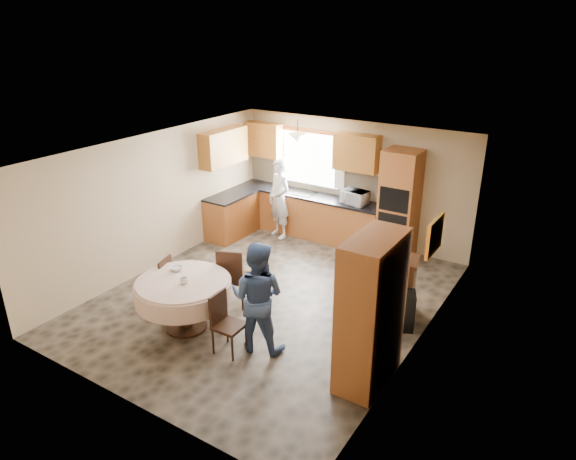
{
  "coord_description": "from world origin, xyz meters",
  "views": [
    {
      "loc": [
        4.27,
        -6.18,
        4.33
      ],
      "look_at": [
        0.17,
        0.3,
        1.16
      ],
      "focal_mm": 32.0,
      "sensor_mm": 36.0,
      "label": 1
    }
  ],
  "objects_px": {
    "oven_tower": "(399,205)",
    "person_dining": "(257,297)",
    "person_sink": "(279,199)",
    "cupboard": "(371,312)",
    "sideboard": "(376,283)",
    "chair_back": "(232,275)",
    "dining_table": "(183,291)",
    "chair_left": "(161,281)",
    "chair_right": "(225,320)"
  },
  "relations": [
    {
      "from": "dining_table",
      "to": "person_dining",
      "type": "distance_m",
      "value": 1.23
    },
    {
      "from": "cupboard",
      "to": "person_sink",
      "type": "distance_m",
      "value": 4.86
    },
    {
      "from": "cupboard",
      "to": "chair_back",
      "type": "distance_m",
      "value": 2.67
    },
    {
      "from": "oven_tower",
      "to": "sideboard",
      "type": "bearing_deg",
      "value": -77.58
    },
    {
      "from": "chair_back",
      "to": "chair_left",
      "type": "bearing_deg",
      "value": 13.5
    },
    {
      "from": "oven_tower",
      "to": "cupboard",
      "type": "xyz_separation_m",
      "value": [
        1.07,
        -3.73,
        -0.06
      ]
    },
    {
      "from": "oven_tower",
      "to": "person_sink",
      "type": "bearing_deg",
      "value": -171.02
    },
    {
      "from": "chair_right",
      "to": "cupboard",
      "type": "bearing_deg",
      "value": -77.4
    },
    {
      "from": "dining_table",
      "to": "chair_right",
      "type": "bearing_deg",
      "value": -7.92
    },
    {
      "from": "sideboard",
      "to": "oven_tower",
      "type": "bearing_deg",
      "value": 90.03
    },
    {
      "from": "cupboard",
      "to": "sideboard",
      "type": "bearing_deg",
      "value": 110.23
    },
    {
      "from": "chair_back",
      "to": "person_dining",
      "type": "height_order",
      "value": "person_dining"
    },
    {
      "from": "oven_tower",
      "to": "chair_left",
      "type": "distance_m",
      "value": 4.61
    },
    {
      "from": "dining_table",
      "to": "person_sink",
      "type": "xyz_separation_m",
      "value": [
        -0.75,
        3.71,
        0.22
      ]
    },
    {
      "from": "person_dining",
      "to": "cupboard",
      "type": "bearing_deg",
      "value": 173.41
    },
    {
      "from": "oven_tower",
      "to": "chair_back",
      "type": "xyz_separation_m",
      "value": [
        -1.52,
        -3.22,
        -0.5
      ]
    },
    {
      "from": "chair_right",
      "to": "person_dining",
      "type": "height_order",
      "value": "person_dining"
    },
    {
      "from": "sideboard",
      "to": "person_sink",
      "type": "xyz_separation_m",
      "value": [
        -2.92,
        1.65,
        0.4
      ]
    },
    {
      "from": "cupboard",
      "to": "chair_right",
      "type": "height_order",
      "value": "cupboard"
    },
    {
      "from": "dining_table",
      "to": "person_dining",
      "type": "bearing_deg",
      "value": 8.7
    },
    {
      "from": "sideboard",
      "to": "dining_table",
      "type": "distance_m",
      "value": 3.0
    },
    {
      "from": "oven_tower",
      "to": "sideboard",
      "type": "xyz_separation_m",
      "value": [
        0.45,
        -2.04,
        -0.62
      ]
    },
    {
      "from": "sideboard",
      "to": "cupboard",
      "type": "bearing_deg",
      "value": -82.15
    },
    {
      "from": "sideboard",
      "to": "dining_table",
      "type": "bearing_deg",
      "value": -148.85
    },
    {
      "from": "sideboard",
      "to": "person_sink",
      "type": "distance_m",
      "value": 3.38
    },
    {
      "from": "dining_table",
      "to": "person_sink",
      "type": "bearing_deg",
      "value": 101.42
    },
    {
      "from": "oven_tower",
      "to": "person_dining",
      "type": "bearing_deg",
      "value": -97.43
    },
    {
      "from": "chair_left",
      "to": "person_sink",
      "type": "xyz_separation_m",
      "value": [
        -0.04,
        3.48,
        0.35
      ]
    },
    {
      "from": "dining_table",
      "to": "chair_right",
      "type": "height_order",
      "value": "chair_right"
    },
    {
      "from": "cupboard",
      "to": "chair_right",
      "type": "xyz_separation_m",
      "value": [
        -1.93,
        -0.5,
        -0.51
      ]
    },
    {
      "from": "chair_back",
      "to": "chair_right",
      "type": "bearing_deg",
      "value": 100.73
    },
    {
      "from": "chair_back",
      "to": "chair_right",
      "type": "distance_m",
      "value": 1.2
    },
    {
      "from": "oven_tower",
      "to": "dining_table",
      "type": "xyz_separation_m",
      "value": [
        -1.72,
        -4.1,
        -0.43
      ]
    },
    {
      "from": "person_sink",
      "to": "cupboard",
      "type": "bearing_deg",
      "value": -20.07
    },
    {
      "from": "sideboard",
      "to": "person_dining",
      "type": "xyz_separation_m",
      "value": [
        -0.96,
        -1.88,
        0.37
      ]
    },
    {
      "from": "chair_back",
      "to": "person_sink",
      "type": "relative_size",
      "value": 0.6
    },
    {
      "from": "cupboard",
      "to": "chair_right",
      "type": "distance_m",
      "value": 2.06
    },
    {
      "from": "person_sink",
      "to": "person_dining",
      "type": "bearing_deg",
      "value": -37.74
    },
    {
      "from": "chair_left",
      "to": "person_sink",
      "type": "distance_m",
      "value": 3.5
    },
    {
      "from": "sideboard",
      "to": "cupboard",
      "type": "height_order",
      "value": "cupboard"
    },
    {
      "from": "oven_tower",
      "to": "cupboard",
      "type": "height_order",
      "value": "oven_tower"
    },
    {
      "from": "chair_right",
      "to": "person_sink",
      "type": "xyz_separation_m",
      "value": [
        -1.61,
        3.83,
        0.36
      ]
    },
    {
      "from": "chair_back",
      "to": "person_dining",
      "type": "bearing_deg",
      "value": 122.66
    },
    {
      "from": "oven_tower",
      "to": "chair_back",
      "type": "bearing_deg",
      "value": -115.24
    },
    {
      "from": "cupboard",
      "to": "chair_back",
      "type": "relative_size",
      "value": 1.96
    },
    {
      "from": "chair_back",
      "to": "dining_table",
      "type": "bearing_deg",
      "value": 54.76
    },
    {
      "from": "cupboard",
      "to": "dining_table",
      "type": "xyz_separation_m",
      "value": [
        -2.79,
        -0.38,
        -0.37
      ]
    },
    {
      "from": "dining_table",
      "to": "chair_left",
      "type": "height_order",
      "value": "chair_left"
    },
    {
      "from": "chair_back",
      "to": "person_dining",
      "type": "xyz_separation_m",
      "value": [
        1.01,
        -0.7,
        0.25
      ]
    },
    {
      "from": "chair_left",
      "to": "chair_back",
      "type": "height_order",
      "value": "chair_back"
    }
  ]
}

